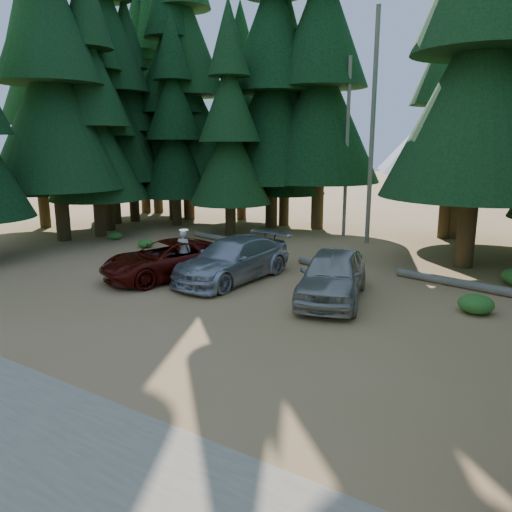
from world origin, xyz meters
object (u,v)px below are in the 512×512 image
(red_pickup, at_px, (168,259))
(silver_minivan_right, at_px, (333,275))
(log_mid, at_px, (330,268))
(log_right, at_px, (461,284))
(silver_minivan_center, at_px, (233,259))
(log_left, at_px, (223,239))
(frisbee_player, at_px, (184,250))

(red_pickup, height_order, silver_minivan_right, silver_minivan_right)
(log_mid, height_order, log_right, log_right)
(red_pickup, bearing_deg, log_right, 45.08)
(silver_minivan_center, xyz_separation_m, log_right, (7.95, 3.74, -0.66))
(silver_minivan_center, height_order, silver_minivan_right, silver_minivan_right)
(red_pickup, distance_m, log_left, 7.60)
(red_pickup, bearing_deg, log_left, 129.53)
(log_mid, bearing_deg, log_right, 22.61)
(silver_minivan_right, distance_m, log_right, 5.35)
(red_pickup, xyz_separation_m, silver_minivan_right, (6.80, 0.95, 0.12))
(red_pickup, relative_size, log_right, 1.06)
(red_pickup, distance_m, silver_minivan_center, 2.66)
(silver_minivan_right, relative_size, log_mid, 1.43)
(red_pickup, distance_m, silver_minivan_right, 6.87)
(frisbee_player, xyz_separation_m, log_left, (-3.15, 6.85, -0.98))
(red_pickup, xyz_separation_m, silver_minivan_center, (2.40, 1.15, 0.07))
(silver_minivan_center, xyz_separation_m, log_mid, (2.71, 3.35, -0.68))
(log_left, height_order, log_mid, log_left)
(log_left, distance_m, log_mid, 8.10)
(silver_minivan_center, relative_size, frisbee_player, 3.39)
(red_pickup, relative_size, silver_minivan_right, 1.06)
(silver_minivan_right, distance_m, log_left, 11.24)
(log_mid, bearing_deg, silver_minivan_center, -110.60)
(silver_minivan_center, distance_m, frisbee_player, 2.03)
(silver_minivan_right, bearing_deg, red_pickup, 171.52)
(silver_minivan_center, bearing_deg, log_right, 28.97)
(log_mid, bearing_deg, red_pickup, -120.27)
(log_right, bearing_deg, silver_minivan_right, -122.57)
(frisbee_player, bearing_deg, silver_minivan_center, -172.55)
(red_pickup, distance_m, log_right, 11.46)
(log_right, bearing_deg, silver_minivan_center, -145.35)
(log_left, bearing_deg, silver_minivan_center, -38.67)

